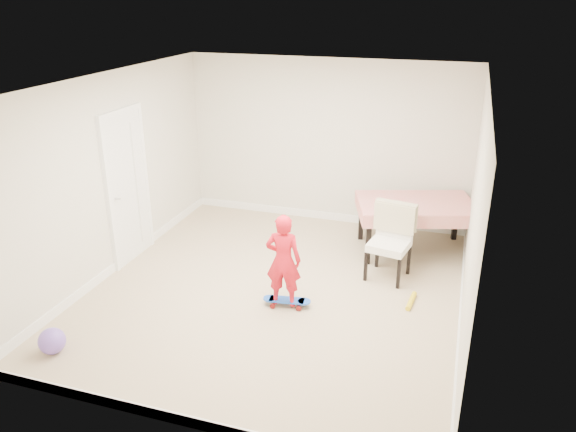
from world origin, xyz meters
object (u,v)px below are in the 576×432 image
(dining_table, at_px, (414,227))
(child, at_px, (283,263))
(skateboard, at_px, (287,303))
(balloon, at_px, (52,341))
(dining_chair, at_px, (389,243))

(dining_table, distance_m, child, 2.43)
(skateboard, height_order, balloon, balloon)
(dining_chair, bearing_deg, balloon, -128.22)
(skateboard, relative_size, balloon, 2.06)
(dining_table, xyz_separation_m, skateboard, (-1.27, -2.02, -0.34))
(dining_chair, bearing_deg, child, -123.73)
(balloon, bearing_deg, child, 38.91)
(dining_chair, height_order, skateboard, dining_chair)
(dining_table, xyz_separation_m, balloon, (-3.31, -3.66, -0.24))
(dining_table, xyz_separation_m, child, (-1.30, -2.03, 0.20))
(dining_chair, bearing_deg, dining_table, 85.98)
(skateboard, distance_m, child, 0.53)
(dining_table, distance_m, dining_chair, 0.96)
(dining_table, xyz_separation_m, dining_chair, (-0.23, -0.92, 0.12))
(child, relative_size, balloon, 4.11)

